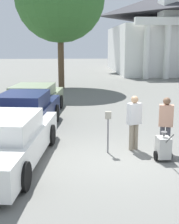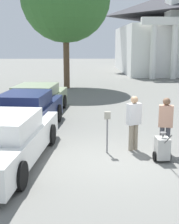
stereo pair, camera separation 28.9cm
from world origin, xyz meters
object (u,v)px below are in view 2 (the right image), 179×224
Objects in this scene: parked_car_sage at (37,101)px; equipment_cart at (162,148)px; parked_car_navy at (27,113)px; parked_car_white at (7,140)px; parking_meter at (107,124)px; person_supervisor at (166,122)px; person_worker at (134,120)px; church at (165,27)px.

parked_car_sage reaches higher than equipment_cart.
parked_car_sage is at bearing 96.71° from parked_car_navy.
parking_meter is (2.83, 0.70, 0.25)m from parked_car_white.
equipment_cart is at bearing -25.27° from parking_meter.
parked_car_white is 5.44× the size of equipment_cart.
person_supervisor is at bearing -21.96° from parked_car_navy.
parked_car_sage reaches higher than parked_car_white.
person_worker is at bearing 21.29° from parked_car_white.
parked_car_white is 5.93m from parked_car_sage.
person_worker is at bearing 16.61° from parking_meter.
person_supervisor is (0.90, -0.30, -0.00)m from person_worker.
parked_car_sage is at bearing 118.43° from parking_meter.
parked_car_navy is 3.01× the size of person_worker.
person_worker is at bearing -24.23° from parked_car_navy.
parked_car_navy is 0.22× the size of church.
parked_car_white is 3.15m from parked_car_navy.
parked_car_sage is 3.12× the size of person_worker.
equipment_cart is at bearing -104.28° from church.
parked_car_sage is 4.16× the size of parking_meter.
parked_car_navy is (0.00, 3.15, 0.06)m from parked_car_white.
equipment_cart is (-0.23, -0.65, -0.58)m from person_supervisor.
person_worker reaches higher than parked_car_navy.
parking_meter is 0.87m from person_worker.
church is at bearing 72.01° from parked_car_navy.
parked_car_sage is 0.22× the size of church.
equipment_cart is 29.39m from church.
parked_car_sage is 6.19m from person_worker.
parked_car_navy is 2.79m from parked_car_sage.
parked_car_sage is 6.98m from person_supervisor.
parked_car_navy is at bearing 142.26° from equipment_cart.
parked_car_navy is 5.15× the size of equipment_cart.
person_supervisor is 0.91m from equipment_cart.
parking_meter is at bearing -34.08° from parked_car_navy.
parking_meter is 1.28× the size of equipment_cart.
parked_car_navy is at bearing 139.22° from parking_meter.
church is (11.48, 28.11, 4.44)m from parked_car_white.
parked_car_navy is 4.28m from person_worker.
equipment_cart is (4.33, -5.93, -0.29)m from parked_car_sage.
equipment_cart is at bearing -29.33° from parked_car_navy.
person_worker is (3.66, 0.95, 0.32)m from parked_car_white.
person_supervisor is at bearing -42.48° from parked_car_sage.
parked_car_sage is 3.13× the size of person_supervisor.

